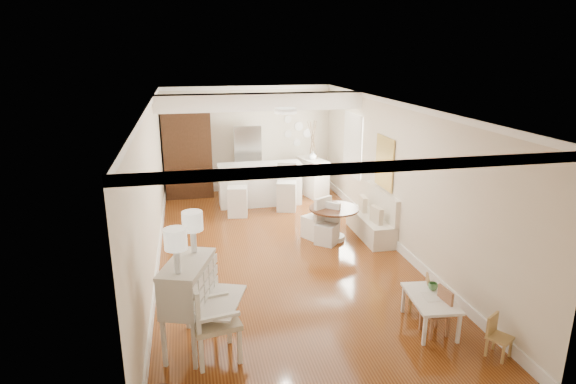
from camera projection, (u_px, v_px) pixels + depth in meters
name	position (u px, v px, depth m)	size (l,w,h in m)	color
room	(279.00, 147.00, 8.84)	(9.00, 9.04, 2.82)	brown
secretary_bureau	(189.00, 305.00, 6.08)	(0.94, 0.96, 1.21)	silver
gustavian_armchair	(215.00, 320.00, 5.90)	(0.60, 0.60, 1.05)	white
kids_table	(430.00, 312.00, 6.64)	(0.55, 0.92, 0.46)	silver
kids_chair_a	(435.00, 311.00, 6.46)	(0.32, 0.32, 0.66)	#A46D4A
kids_chair_b	(418.00, 292.00, 7.08)	(0.27, 0.27, 0.56)	#A47C4A
kids_chair_c	(500.00, 337.00, 5.98)	(0.27, 0.27, 0.55)	tan
banquette	(371.00, 214.00, 9.82)	(0.52, 1.60, 0.98)	silver
dining_table	(334.00, 224.00, 9.68)	(1.00, 1.00, 0.68)	#4E2B19
slip_chair_near	(327.00, 224.00, 9.46)	(0.38, 0.40, 0.81)	silver
slip_chair_far	(316.00, 217.00, 9.76)	(0.43, 0.45, 0.90)	white
breakfast_counter	(260.00, 184.00, 11.87)	(2.05, 0.65, 1.03)	white
bar_stool_left	(237.00, 193.00, 11.03)	(0.44, 0.44, 1.11)	white
bar_stool_right	(287.00, 187.00, 11.42)	(0.45, 0.45, 1.12)	silver
pantry_cabinet	(188.00, 153.00, 12.36)	(1.20, 0.60, 2.30)	#381E11
fridge	(261.00, 159.00, 12.78)	(0.75, 0.65, 1.80)	silver
sideboard	(312.00, 177.00, 12.64)	(0.45, 1.02, 0.97)	white
pencil_cup	(433.00, 287.00, 6.75)	(0.13, 0.13, 0.10)	#528C51
branch_vase	(313.00, 155.00, 12.43)	(0.20, 0.20, 0.21)	white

